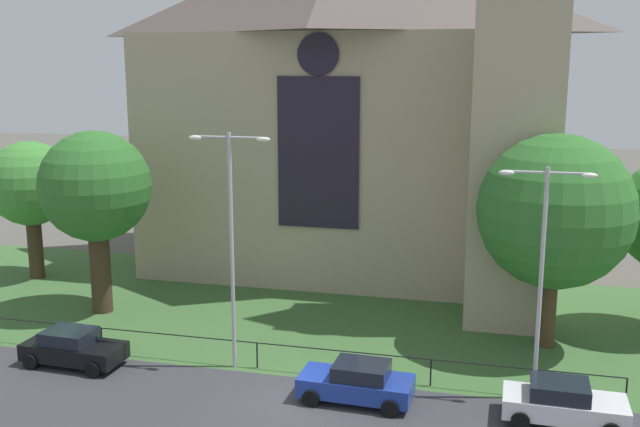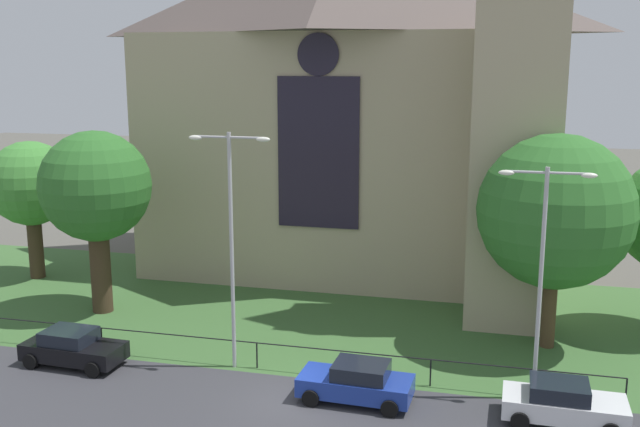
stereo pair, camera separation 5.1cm
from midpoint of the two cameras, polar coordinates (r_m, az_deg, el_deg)
The scene contains 13 objects.
ground at distance 37.20m, azimuth 2.11°, elevation -7.77°, with size 160.00×160.00×0.00m, color #56544C.
road_asphalt at distance 26.53m, azimuth -3.50°, elevation -16.17°, with size 120.00×8.00×0.01m, color #38383D.
grass_verge at distance 35.36m, azimuth 1.43°, elevation -8.82°, with size 120.00×20.00×0.01m, color #3D6633.
church_building at distance 43.54m, azimuth 2.67°, elevation 8.89°, with size 23.20×16.20×26.00m.
iron_railing at distance 30.63m, azimuth -4.91°, elevation -10.25°, with size 28.55×0.07×1.13m.
tree_left_near at distance 37.54m, azimuth -17.06°, elevation 1.89°, with size 5.46×5.46×9.18m.
tree_left_far at distance 45.09m, azimuth -21.60°, elevation 2.10°, with size 4.86×4.86×8.03m.
tree_right_near at distance 32.89m, azimuth 17.94°, elevation 0.13°, with size 6.70×6.70×9.49m.
streetlamp_near at distance 29.34m, azimuth -6.90°, elevation -0.86°, with size 3.37×0.26×9.74m.
streetlamp_far at distance 27.64m, azimuth 16.99°, elevation -3.19°, with size 3.37×0.26×8.78m.
parked_car_black at distance 32.61m, azimuth -18.67°, elevation -9.88°, with size 4.28×2.18×1.51m.
parked_car_blue at distance 27.89m, azimuth 2.94°, elevation -13.00°, with size 4.27×2.16×1.51m.
parked_car_white at distance 27.67m, azimuth 18.46°, elevation -13.84°, with size 4.24×2.09×1.51m.
Camera 2 is at (7.21, -24.32, 12.39)m, focal length 41.03 mm.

